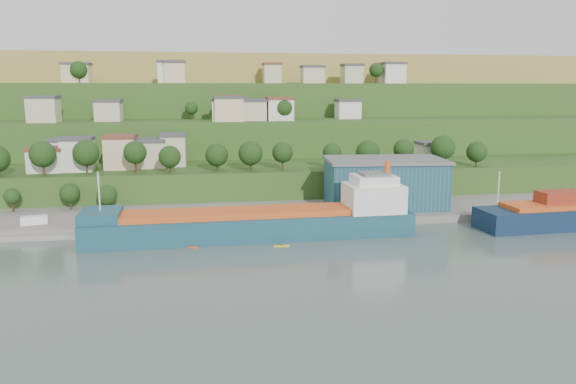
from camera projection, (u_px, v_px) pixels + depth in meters
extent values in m
plane|color=#485851|center=(266.00, 248.00, 117.66)|extent=(500.00, 500.00, 0.00)
cube|color=slate|center=(329.00, 216.00, 147.90)|extent=(220.00, 26.00, 4.00)
cube|color=slate|center=(20.00, 232.00, 130.69)|extent=(40.00, 18.00, 2.40)
cube|color=#284719|center=(245.00, 198.00, 172.08)|extent=(260.00, 32.00, 20.00)
cube|color=#284719|center=(238.00, 182.00, 201.23)|extent=(280.00, 32.00, 44.00)
cube|color=#284719|center=(233.00, 170.00, 230.38)|extent=(300.00, 32.00, 70.00)
cube|color=olive|center=(225.00, 151.00, 302.29)|extent=(360.00, 120.00, 96.00)
cube|color=silver|center=(47.00, 161.00, 157.02)|extent=(9.07, 8.34, 6.03)
cube|color=brown|center=(46.00, 149.00, 156.39)|extent=(9.67, 8.94, 0.90)
cube|color=silver|center=(67.00, 154.00, 167.25)|extent=(8.66, 8.78, 7.64)
cube|color=#3F3F44|center=(66.00, 140.00, 166.48)|extent=(9.26, 9.38, 0.90)
cube|color=silver|center=(78.00, 156.00, 158.03)|extent=(8.28, 7.23, 8.77)
cube|color=#3F3F44|center=(76.00, 138.00, 157.16)|extent=(8.88, 7.83, 0.90)
cube|color=beige|center=(120.00, 153.00, 162.90)|extent=(8.59, 8.83, 8.88)
cube|color=brown|center=(120.00, 137.00, 162.02)|extent=(9.19, 9.43, 0.90)
cube|color=silver|center=(127.00, 155.00, 168.68)|extent=(8.47, 9.00, 6.47)
cube|color=brown|center=(126.00, 143.00, 168.01)|extent=(9.07, 9.60, 0.90)
cube|color=#C3B994|center=(148.00, 155.00, 165.75)|extent=(9.91, 8.63, 7.55)
cube|color=#3F3F44|center=(147.00, 140.00, 164.98)|extent=(10.51, 9.23, 0.90)
cube|color=#C3B994|center=(173.00, 151.00, 169.10)|extent=(7.27, 7.70, 8.90)
cube|color=#3F3F44|center=(173.00, 135.00, 168.21)|extent=(7.87, 8.30, 0.90)
cube|color=#C3B994|center=(430.00, 154.00, 172.99)|extent=(7.31, 8.14, 6.05)
cube|color=#3F3F44|center=(431.00, 143.00, 172.36)|extent=(7.91, 8.74, 0.90)
cube|color=#C3B994|center=(44.00, 110.00, 184.82)|extent=(9.19, 8.87, 7.86)
cube|color=#3F3F44|center=(43.00, 97.00, 184.02)|extent=(9.79, 9.47, 0.90)
cube|color=#C3B994|center=(109.00, 112.00, 192.18)|extent=(8.49, 8.93, 6.46)
cube|color=#3F3F44|center=(108.00, 101.00, 191.52)|extent=(9.09, 9.53, 0.90)
cube|color=silver|center=(226.00, 111.00, 192.70)|extent=(9.51, 8.31, 6.77)
cube|color=#3F3F44|center=(226.00, 100.00, 192.00)|extent=(10.11, 8.91, 0.90)
cube|color=beige|center=(229.00, 110.00, 190.74)|extent=(9.70, 8.07, 7.68)
cube|color=#3F3F44|center=(228.00, 97.00, 189.96)|extent=(10.30, 8.67, 0.90)
cube|color=silver|center=(230.00, 109.00, 194.65)|extent=(7.54, 7.23, 7.85)
cube|color=brown|center=(230.00, 97.00, 193.86)|extent=(8.14, 7.83, 0.90)
cube|color=#C3B994|center=(252.00, 111.00, 194.99)|extent=(9.16, 7.68, 6.53)
cube|color=#3F3F44|center=(252.00, 100.00, 194.32)|extent=(9.76, 8.28, 0.90)
cube|color=#C3B994|center=(254.00, 111.00, 197.17)|extent=(7.28, 8.11, 6.71)
cube|color=#3F3F44|center=(254.00, 100.00, 196.48)|extent=(7.88, 8.71, 0.90)
cube|color=silver|center=(280.00, 110.00, 196.39)|extent=(8.86, 8.28, 7.20)
cube|color=brown|center=(280.00, 98.00, 195.66)|extent=(9.46, 8.88, 0.90)
cube|color=silver|center=(348.00, 110.00, 208.46)|extent=(8.36, 7.65, 6.29)
cube|color=#3F3F44|center=(348.00, 100.00, 207.81)|extent=(8.96, 8.25, 0.90)
cube|color=beige|center=(77.00, 74.00, 213.77)|extent=(9.88, 8.69, 6.85)
cube|color=#3F3F44|center=(76.00, 64.00, 213.07)|extent=(10.48, 9.29, 0.90)
cube|color=silver|center=(171.00, 73.00, 215.54)|extent=(9.56, 7.39, 7.76)
cube|color=#3F3F44|center=(170.00, 62.00, 214.75)|extent=(10.16, 7.99, 0.90)
cube|color=beige|center=(175.00, 73.00, 214.90)|extent=(7.91, 8.00, 7.54)
cube|color=#3F3F44|center=(174.00, 62.00, 214.13)|extent=(8.51, 8.60, 0.90)
cube|color=#C3B994|center=(272.00, 74.00, 231.46)|extent=(7.02, 7.61, 7.60)
cube|color=brown|center=(272.00, 64.00, 230.70)|extent=(7.62, 8.21, 0.90)
cube|color=#C3B994|center=(312.00, 76.00, 224.56)|extent=(8.65, 7.26, 6.24)
cube|color=#3F3F44|center=(313.00, 67.00, 223.92)|extent=(9.25, 7.86, 0.90)
cube|color=#C3B994|center=(352.00, 75.00, 230.10)|extent=(7.71, 7.95, 7.10)
cube|color=#3F3F44|center=(352.00, 65.00, 229.38)|extent=(8.31, 8.55, 0.90)
cube|color=silver|center=(393.00, 74.00, 233.71)|extent=(8.95, 8.50, 7.90)
cube|color=#3F3F44|center=(393.00, 63.00, 232.91)|extent=(9.55, 9.10, 0.90)
cylinder|color=#382619|center=(44.00, 169.00, 148.94)|extent=(0.50, 0.50, 3.97)
sphere|color=black|center=(43.00, 154.00, 148.24)|extent=(6.90, 6.90, 6.90)
cylinder|color=#382619|center=(87.00, 167.00, 152.43)|extent=(0.50, 0.50, 3.83)
sphere|color=black|center=(86.00, 153.00, 151.73)|extent=(7.04, 7.04, 7.04)
cylinder|color=#382619|center=(136.00, 166.00, 154.37)|extent=(0.50, 0.50, 4.00)
sphere|color=black|center=(135.00, 152.00, 153.70)|extent=(6.30, 6.30, 6.30)
cylinder|color=#382619|center=(170.00, 168.00, 153.66)|extent=(0.50, 0.50, 2.99)
sphere|color=black|center=(170.00, 157.00, 153.08)|extent=(6.05, 6.05, 6.05)
cylinder|color=#382619|center=(217.00, 166.00, 158.08)|extent=(0.50, 0.50, 2.84)
sphere|color=black|center=(217.00, 155.00, 157.50)|extent=(6.44, 6.44, 6.44)
cylinder|color=#382619|center=(251.00, 165.00, 158.40)|extent=(0.50, 0.50, 3.17)
sphere|color=black|center=(251.00, 153.00, 157.77)|extent=(6.88, 6.88, 6.88)
cylinder|color=#382619|center=(283.00, 164.00, 160.34)|extent=(0.50, 0.50, 3.46)
sphere|color=black|center=(283.00, 152.00, 159.73)|extent=(5.96, 5.96, 5.96)
cylinder|color=#382619|center=(332.00, 163.00, 163.32)|extent=(0.50, 0.50, 3.19)
sphere|color=black|center=(332.00, 153.00, 162.76)|extent=(5.48, 5.48, 5.48)
cylinder|color=#382619|center=(367.00, 163.00, 165.19)|extent=(0.50, 0.50, 2.76)
sphere|color=black|center=(368.00, 152.00, 164.59)|extent=(6.92, 6.92, 6.92)
cylinder|color=#382619|center=(403.00, 161.00, 165.33)|extent=(0.50, 0.50, 3.84)
sphere|color=black|center=(404.00, 149.00, 164.69)|extent=(5.93, 5.93, 5.93)
cylinder|color=#382619|center=(442.00, 161.00, 165.22)|extent=(0.50, 0.50, 3.98)
sphere|color=black|center=(443.00, 148.00, 164.50)|extent=(7.13, 7.13, 7.13)
cylinder|color=#382619|center=(476.00, 162.00, 167.57)|extent=(0.50, 0.50, 2.73)
sphere|color=black|center=(477.00, 152.00, 167.02)|extent=(6.11, 6.11, 6.11)
cylinder|color=#382619|center=(250.00, 115.00, 203.56)|extent=(0.50, 0.50, 2.97)
sphere|color=black|center=(250.00, 107.00, 203.01)|extent=(5.62, 5.62, 5.62)
cylinder|color=#382619|center=(284.00, 117.00, 193.99)|extent=(0.50, 0.50, 2.85)
sphere|color=black|center=(284.00, 108.00, 193.44)|extent=(5.85, 5.85, 5.85)
cylinder|color=#382619|center=(244.00, 116.00, 196.41)|extent=(0.50, 0.50, 2.94)
sphere|color=black|center=(243.00, 108.00, 195.89)|extent=(5.15, 5.15, 5.15)
cylinder|color=#382619|center=(376.00, 79.00, 231.26)|extent=(0.50, 0.50, 3.95)
sphere|color=black|center=(376.00, 70.00, 230.61)|extent=(5.88, 5.88, 5.88)
cylinder|color=#382619|center=(79.00, 79.00, 210.03)|extent=(0.50, 0.50, 3.19)
sphere|color=black|center=(79.00, 70.00, 209.42)|extent=(6.35, 6.35, 6.35)
cylinder|color=#382619|center=(192.00, 116.00, 201.31)|extent=(0.50, 0.50, 2.87)
sphere|color=black|center=(191.00, 108.00, 200.82)|extent=(4.59, 4.59, 4.59)
cylinder|color=#382619|center=(279.00, 115.00, 206.38)|extent=(0.50, 0.50, 3.20)
sphere|color=black|center=(279.00, 106.00, 205.82)|extent=(5.41, 5.41, 5.41)
cube|color=#143A4E|center=(251.00, 231.00, 125.59)|extent=(73.24, 13.31, 7.30)
cube|color=#C74D1A|center=(242.00, 213.00, 124.50)|extent=(54.43, 10.75, 1.25)
cube|color=#143A4E|center=(100.00, 215.00, 119.84)|extent=(8.63, 11.67, 2.08)
cube|color=silver|center=(373.00, 198.00, 128.64)|extent=(12.77, 10.74, 6.25)
cube|color=silver|center=(374.00, 180.00, 127.88)|extent=(9.59, 8.57, 2.08)
cube|color=#595B5E|center=(374.00, 174.00, 127.64)|extent=(6.41, 6.41, 0.63)
cylinder|color=#C74D1A|center=(387.00, 168.00, 127.88)|extent=(1.28, 1.28, 3.13)
cylinder|color=silver|center=(99.00, 191.00, 118.90)|extent=(0.38, 0.38, 8.34)
cube|color=silver|center=(116.00, 225.00, 120.73)|extent=(14.89, 12.14, 0.26)
cylinder|color=silver|center=(499.00, 187.00, 131.94)|extent=(0.36, 0.36, 7.46)
cube|color=maroon|center=(564.00, 197.00, 135.03)|extent=(13.06, 5.99, 2.77)
cube|color=#1C4154|center=(384.00, 184.00, 149.26)|extent=(31.31, 20.27, 12.00)
cube|color=#595B5E|center=(385.00, 160.00, 148.10)|extent=(32.38, 21.35, 0.80)
cube|color=white|center=(34.00, 222.00, 130.06)|extent=(6.18, 3.70, 2.69)
cube|color=silver|center=(54.00, 225.00, 131.24)|extent=(4.02, 1.97, 0.77)
cube|color=#DE5713|center=(191.00, 247.00, 117.99)|extent=(3.34, 1.84, 0.25)
sphere|color=#3F3F44|center=(191.00, 245.00, 117.91)|extent=(0.59, 0.59, 0.59)
cube|color=#D0CB18|center=(282.00, 246.00, 118.93)|extent=(3.33, 0.62, 0.25)
sphere|color=#3F3F44|center=(282.00, 244.00, 118.85)|extent=(0.58, 0.58, 0.58)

